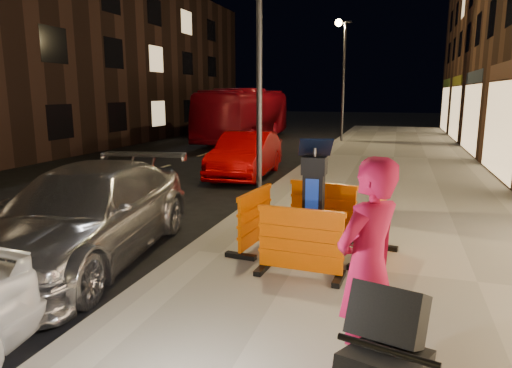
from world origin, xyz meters
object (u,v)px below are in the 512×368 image
(car_red, at_px, (246,177))
(man, at_px, (367,268))
(barrier_front, at_px, (300,243))
(barrier_bldgside, at_px, (375,229))
(car_silver, at_px, (89,259))
(barrier_kerbside, at_px, (255,219))
(bus_doubledecker, at_px, (246,141))
(barrier_back, at_px, (323,210))
(parking_kiosk, at_px, (313,200))

(car_red, height_order, man, man)
(barrier_front, xyz_separation_m, barrier_bldgside, (0.95, 0.95, 0.00))
(car_silver, bearing_deg, barrier_kerbside, 12.11)
(car_red, bearing_deg, barrier_front, -70.03)
(man, bearing_deg, barrier_bldgside, -143.71)
(barrier_front, relative_size, bus_doubledecker, 0.12)
(car_red, height_order, bus_doubledecker, bus_doubledecker)
(man, bearing_deg, car_red, -120.56)
(car_silver, relative_size, car_red, 1.19)
(barrier_kerbside, bearing_deg, barrier_back, -38.42)
(barrier_back, relative_size, car_silver, 0.24)
(parking_kiosk, height_order, barrier_front, parking_kiosk)
(bus_doubledecker, bearing_deg, barrier_front, -70.92)
(barrier_front, relative_size, man, 0.62)
(barrier_kerbside, bearing_deg, man, -139.88)
(barrier_front, distance_m, man, 2.29)
(barrier_front, xyz_separation_m, barrier_back, (0.00, 1.90, 0.00))
(barrier_bldgside, bearing_deg, barrier_back, 55.58)
(barrier_bldgside, distance_m, car_silver, 4.59)
(parking_kiosk, bearing_deg, car_silver, -156.62)
(parking_kiosk, distance_m, car_silver, 3.76)
(parking_kiosk, xyz_separation_m, car_red, (-3.40, 6.87, -1.01))
(car_silver, distance_m, bus_doubledecker, 18.80)
(bus_doubledecker, bearing_deg, barrier_bldgside, -67.28)
(barrier_kerbside, distance_m, bus_doubledecker, 18.57)
(car_silver, bearing_deg, barrier_back, 20.35)
(barrier_back, height_order, car_silver, barrier_back)
(parking_kiosk, bearing_deg, bus_doubledecker, 120.26)
(car_silver, distance_m, car_red, 7.80)
(barrier_kerbside, bearing_deg, barrier_bldgside, -83.42)
(parking_kiosk, bearing_deg, barrier_front, -81.42)
(parking_kiosk, height_order, bus_doubledecker, parking_kiosk)
(bus_doubledecker, bearing_deg, car_red, -73.08)
(car_silver, distance_m, man, 5.07)
(barrier_front, bearing_deg, barrier_bldgside, 48.58)
(barrier_front, xyz_separation_m, car_red, (-3.40, 7.82, -0.63))
(barrier_bldgside, bearing_deg, car_red, 42.92)
(barrier_kerbside, distance_m, man, 3.57)
(man, bearing_deg, barrier_back, -130.29)
(barrier_back, bearing_deg, car_red, 131.45)
(barrier_kerbside, distance_m, barrier_bldgside, 1.90)
(parking_kiosk, bearing_deg, barrier_kerbside, -171.42)
(bus_doubledecker, bearing_deg, car_silver, -80.93)
(parking_kiosk, distance_m, barrier_front, 1.02)
(barrier_back, xyz_separation_m, bus_doubledecker, (-6.98, 16.60, -0.63))
(barrier_front, distance_m, barrier_kerbside, 1.34)
(barrier_front, xyz_separation_m, bus_doubledecker, (-6.98, 18.50, -0.63))
(barrier_bldgside, bearing_deg, barrier_front, 145.58)
(barrier_front, relative_size, barrier_bldgside, 1.00)
(barrier_back, distance_m, man, 4.05)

